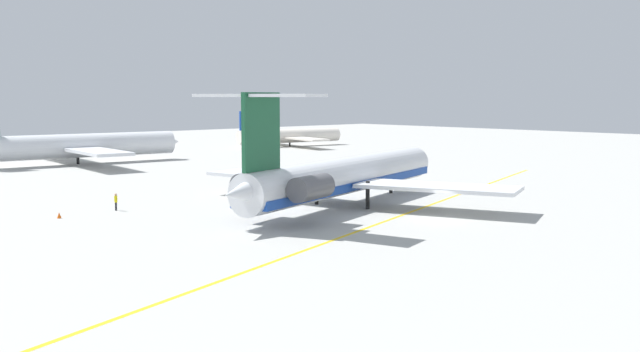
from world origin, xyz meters
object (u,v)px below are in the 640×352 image
airliner_mid_left (83,145)px  airliner_mid_right (293,136)px  main_jetliner (342,176)px  safety_cone_nose (59,215)px  ground_crew_near_tail (116,200)px  ground_crew_near_nose (329,170)px

airliner_mid_left → airliner_mid_right: 52.71m
main_jetliner → safety_cone_nose: 26.88m
airliner_mid_left → safety_cone_nose: bearing=-111.1°
main_jetliner → airliner_mid_right: main_jetliner is taller
main_jetliner → ground_crew_near_tail: main_jetliner is taller
safety_cone_nose → ground_crew_near_nose: bearing=7.6°
airliner_mid_right → ground_crew_near_tail: (-70.97, -55.37, -1.26)m
ground_crew_near_tail → safety_cone_nose: size_ratio=3.06×
main_jetliner → airliner_mid_left: 60.86m
ground_crew_near_nose → safety_cone_nose: size_ratio=3.33×
airliner_mid_left → safety_cone_nose: airliner_mid_left is taller
ground_crew_near_nose → ground_crew_near_tail: size_ratio=1.09×
main_jetliner → airliner_mid_left: size_ratio=1.11×
ground_crew_near_nose → ground_crew_near_tail: bearing=-173.8°
main_jetliner → safety_cone_nose: bearing=135.5°
airliner_mid_right → ground_crew_near_nose: (-37.62, -50.59, -1.16)m
airliner_mid_left → ground_crew_near_tail: bearing=-105.5°
ground_crew_near_tail → safety_cone_nose: bearing=-8.2°
ground_crew_near_tail → airliner_mid_left: bearing=-124.5°
main_jetliner → ground_crew_near_nose: bearing=33.1°
ground_crew_near_nose → airliner_mid_left: bearing=106.7°
ground_crew_near_nose → ground_crew_near_tail: ground_crew_near_nose is taller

